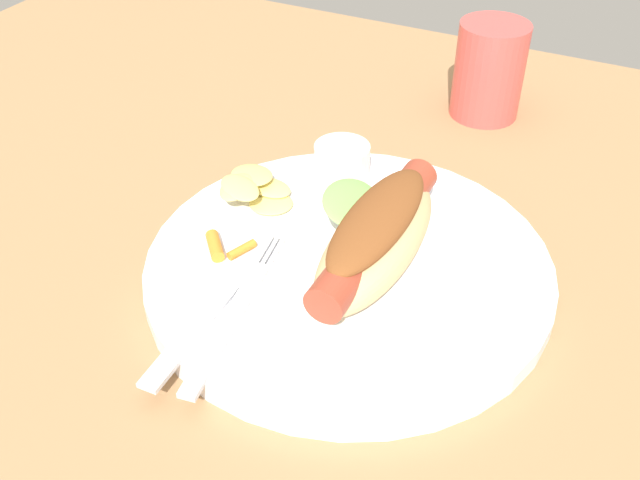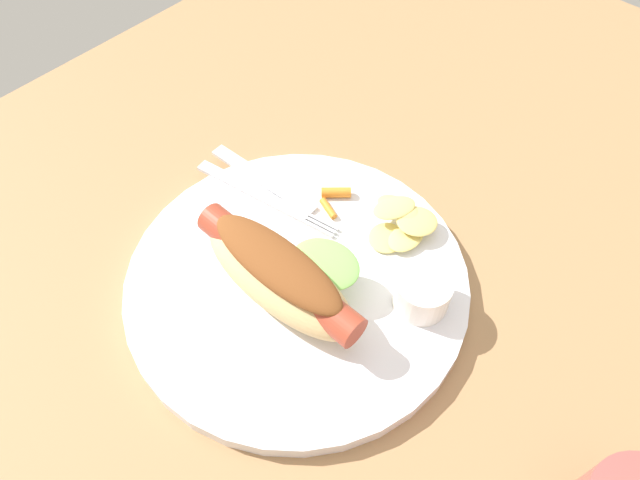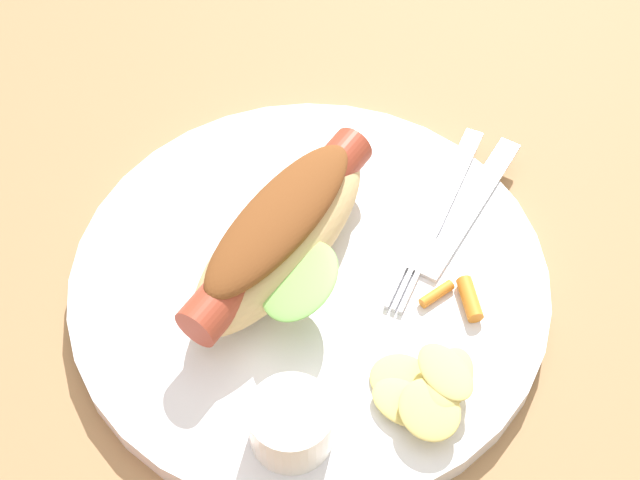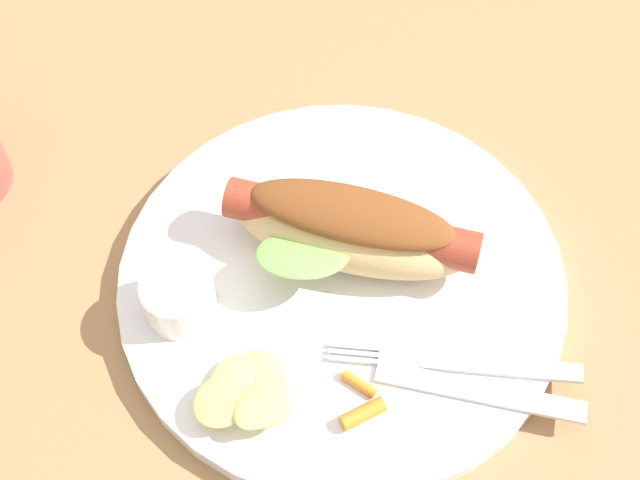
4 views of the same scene
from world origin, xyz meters
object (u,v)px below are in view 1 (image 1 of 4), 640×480
(hot_dog, at_px, (376,236))
(knife, at_px, (203,320))
(plate, at_px, (349,267))
(carrot_garnish, at_px, (222,247))
(chips_pile, at_px, (254,188))
(drinking_cup, at_px, (489,70))
(fork, at_px, (235,313))
(sauce_ramekin, at_px, (342,162))

(hot_dog, bearing_deg, knife, 142.85)
(plate, distance_m, carrot_garnish, 0.10)
(plate, xyz_separation_m, carrot_garnish, (0.09, 0.03, 0.01))
(chips_pile, distance_m, carrot_garnish, 0.07)
(carrot_garnish, bearing_deg, plate, -158.99)
(chips_pile, bearing_deg, knife, 106.44)
(knife, bearing_deg, hot_dog, -40.00)
(plate, xyz_separation_m, drinking_cup, (-0.02, -0.29, 0.04))
(hot_dog, relative_size, carrot_garnish, 4.26)
(fork, distance_m, knife, 0.02)
(carrot_garnish, distance_m, drinking_cup, 0.34)
(knife, bearing_deg, plate, -32.32)
(plate, xyz_separation_m, chips_pile, (0.10, -0.04, 0.02))
(drinking_cup, bearing_deg, sauce_ramekin, 70.47)
(sauce_ramekin, relative_size, drinking_cup, 0.50)
(sauce_ramekin, xyz_separation_m, carrot_garnish, (0.04, 0.13, -0.01))
(hot_dog, distance_m, chips_pile, 0.13)
(chips_pile, bearing_deg, plate, 160.61)
(plate, relative_size, knife, 2.30)
(chips_pile, distance_m, drinking_cup, 0.28)
(sauce_ramekin, bearing_deg, hot_dog, 126.61)
(sauce_ramekin, distance_m, drinking_cup, 0.21)
(plate, relative_size, carrot_garnish, 7.57)
(plate, bearing_deg, drinking_cup, -93.63)
(hot_dog, xyz_separation_m, sauce_ramekin, (0.07, -0.10, -0.01))
(drinking_cup, bearing_deg, chips_pile, 64.88)
(plate, bearing_deg, carrot_garnish, 21.01)
(plate, height_order, fork, fork)
(plate, relative_size, fork, 1.88)
(fork, relative_size, knife, 1.23)
(fork, relative_size, drinking_cup, 1.69)
(knife, bearing_deg, drinking_cup, -13.25)
(plate, distance_m, knife, 0.12)
(plate, xyz_separation_m, fork, (0.04, 0.09, 0.01))
(drinking_cup, bearing_deg, fork, 80.57)
(fork, distance_m, carrot_garnish, 0.07)
(fork, bearing_deg, carrot_garnish, 30.51)
(sauce_ramekin, bearing_deg, chips_pile, 50.04)
(knife, bearing_deg, sauce_ramekin, -4.71)
(chips_pile, bearing_deg, hot_dog, 163.77)
(fork, height_order, knife, same)
(knife, xyz_separation_m, carrot_garnish, (0.03, -0.07, 0.00))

